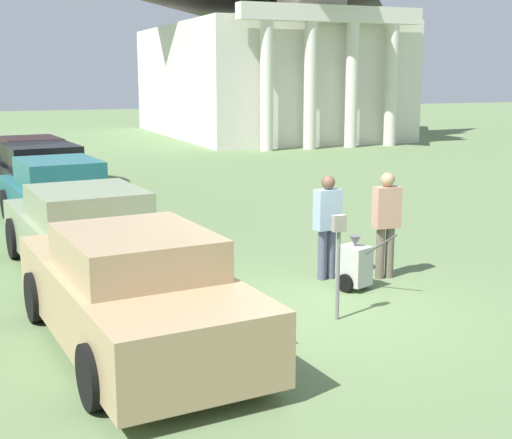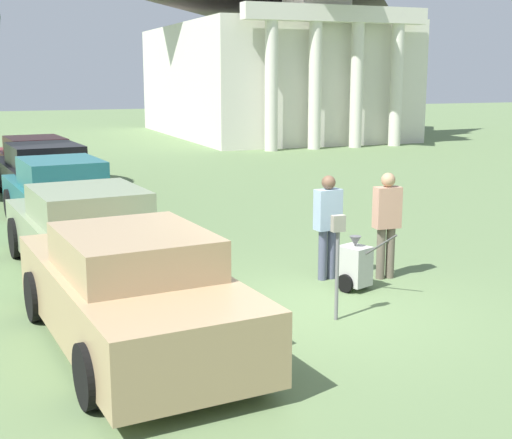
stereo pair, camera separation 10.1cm
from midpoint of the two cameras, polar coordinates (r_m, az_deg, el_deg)
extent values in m
plane|color=#607A4C|center=(10.07, 4.65, -7.30)|extent=(120.00, 120.00, 0.00)
cube|color=tan|center=(8.78, -10.16, -6.29)|extent=(2.27, 4.80, 0.80)
cube|color=tan|center=(8.44, -9.93, -2.52)|extent=(1.78, 2.10, 0.48)
cylinder|color=black|center=(10.00, -17.53, -5.93)|extent=(0.25, 0.68, 0.67)
cylinder|color=black|center=(10.43, -7.85, -4.77)|extent=(0.25, 0.68, 0.67)
cylinder|color=black|center=(7.35, -13.35, -12.11)|extent=(0.25, 0.68, 0.67)
cylinder|color=black|center=(7.92, -0.62, -10.01)|extent=(0.25, 0.68, 0.67)
cube|color=gray|center=(12.24, -13.68, -1.45)|extent=(2.36, 4.82, 0.73)
cube|color=gray|center=(11.94, -13.59, 1.23)|extent=(1.86, 2.11, 0.49)
cylinder|color=black|center=(13.49, -18.99, -1.43)|extent=(0.25, 0.74, 0.73)
cylinder|color=black|center=(13.88, -11.37, -0.67)|extent=(0.25, 0.74, 0.73)
cylinder|color=black|center=(10.73, -16.56, -4.53)|extent=(0.25, 0.74, 0.73)
cylinder|color=black|center=(11.21, -7.16, -3.45)|extent=(0.25, 0.74, 0.73)
cube|color=#23666B|center=(15.96, -15.70, 1.34)|extent=(2.23, 4.93, 0.71)
cube|color=#23666B|center=(15.68, -15.68, 3.57)|extent=(1.74, 2.15, 0.60)
cylinder|color=black|center=(17.29, -19.50, 1.18)|extent=(0.25, 0.68, 0.67)
cylinder|color=black|center=(17.61, -13.96, 1.68)|extent=(0.25, 0.68, 0.67)
cylinder|color=black|center=(14.41, -17.75, -0.67)|extent=(0.25, 0.68, 0.67)
cylinder|color=black|center=(14.79, -11.18, -0.03)|extent=(0.25, 0.68, 0.67)
cube|color=black|center=(19.69, -16.96, 3.20)|extent=(2.46, 5.42, 0.71)
cube|color=black|center=(19.41, -16.95, 4.96)|extent=(1.92, 2.37, 0.55)
cylinder|color=black|center=(21.49, -15.28, 3.46)|extent=(0.26, 0.77, 0.76)
cylinder|color=black|center=(17.98, -18.91, 1.73)|extent=(0.26, 0.77, 0.76)
cylinder|color=black|center=(18.35, -13.04, 2.25)|extent=(0.26, 0.77, 0.76)
cube|color=maroon|center=(22.76, -17.68, 4.13)|extent=(2.29, 5.23, 0.70)
cube|color=maroon|center=(22.49, -17.68, 5.62)|extent=(1.78, 2.28, 0.52)
cylinder|color=black|center=(24.48, -16.29, 4.22)|extent=(0.24, 0.66, 0.65)
cylinder|color=black|center=(21.11, -19.22, 2.93)|extent=(0.24, 0.66, 0.65)
cylinder|color=black|center=(21.43, -14.58, 3.32)|extent=(0.24, 0.66, 0.65)
cylinder|color=slate|center=(9.58, 6.27, -4.51)|extent=(0.05, 0.05, 1.22)
cube|color=gray|center=(9.41, 6.36, -0.30)|extent=(0.18, 0.09, 0.22)
cylinder|color=#515670|center=(11.55, 5.78, -2.73)|extent=(0.14, 0.14, 0.82)
cylinder|color=#515670|center=(11.46, 5.07, -2.83)|extent=(0.14, 0.14, 0.82)
cube|color=#99B2CC|center=(11.35, 5.50, 0.81)|extent=(0.44, 0.27, 0.65)
sphere|color=brown|center=(11.28, 5.54, 2.98)|extent=(0.22, 0.22, 0.22)
cylinder|color=#665B4C|center=(11.73, 10.40, -2.61)|extent=(0.14, 0.14, 0.84)
cylinder|color=#665B4C|center=(11.65, 9.66, -2.68)|extent=(0.14, 0.14, 0.84)
cube|color=tan|center=(11.53, 10.16, 0.97)|extent=(0.43, 0.24, 0.66)
sphere|color=tan|center=(11.46, 10.24, 3.15)|extent=(0.23, 0.23, 0.23)
cube|color=#B2B2AD|center=(11.00, 7.62, -3.65)|extent=(0.49, 0.54, 0.60)
cone|color=#59595B|center=(10.90, 7.67, -1.72)|extent=(0.18, 0.18, 0.16)
cylinder|color=#4C4C4C|center=(10.62, 9.63, -2.03)|extent=(0.24, 0.56, 0.43)
cylinder|color=black|center=(10.91, 6.88, -5.09)|extent=(0.15, 0.28, 0.28)
cylinder|color=black|center=(11.22, 8.28, -4.65)|extent=(0.15, 0.28, 0.28)
cube|color=silver|center=(39.38, 0.43, 11.00)|extent=(10.30, 14.78, 5.76)
cylinder|color=silver|center=(30.82, 0.77, 10.58)|extent=(0.56, 0.56, 5.47)
cylinder|color=silver|center=(31.68, 4.27, 10.58)|extent=(0.56, 0.56, 5.47)
cylinder|color=silver|center=(32.64, 7.58, 10.54)|extent=(0.56, 0.56, 5.47)
cylinder|color=silver|center=(33.69, 10.68, 10.47)|extent=(0.56, 0.56, 5.47)
cube|color=silver|center=(32.24, 6.07, 16.05)|extent=(8.76, 0.70, 0.70)
camera|label=1|loc=(0.05, -90.27, -0.05)|focal=50.00mm
camera|label=2|loc=(0.05, 89.73, 0.05)|focal=50.00mm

